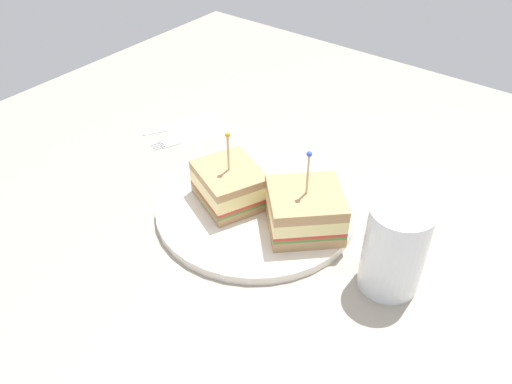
# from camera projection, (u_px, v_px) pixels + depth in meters

# --- Properties ---
(ground_plane) EXTENTS (1.13, 1.13, 0.02)m
(ground_plane) POSITION_uv_depth(u_px,v_px,m) (256.00, 216.00, 0.72)
(ground_plane) COLOR #9E9384
(plate) EXTENTS (0.27, 0.27, 0.01)m
(plate) POSITION_uv_depth(u_px,v_px,m) (256.00, 207.00, 0.71)
(plate) COLOR silver
(plate) RESTS_ON ground_plane
(sandwich_half_front) EXTENTS (0.11, 0.11, 0.11)m
(sandwich_half_front) POSITION_uv_depth(u_px,v_px,m) (229.00, 185.00, 0.70)
(sandwich_half_front) COLOR tan
(sandwich_half_front) RESTS_ON plate
(sandwich_half_back) EXTENTS (0.13, 0.13, 0.12)m
(sandwich_half_back) POSITION_uv_depth(u_px,v_px,m) (306.00, 209.00, 0.65)
(sandwich_half_back) COLOR tan
(sandwich_half_back) RESTS_ON plate
(drink_glass) EXTENTS (0.07, 0.07, 0.11)m
(drink_glass) POSITION_uv_depth(u_px,v_px,m) (393.00, 253.00, 0.58)
(drink_glass) COLOR silver
(drink_glass) RESTS_ON ground_plane
(napkin) EXTENTS (0.11, 0.11, 0.00)m
(napkin) POSITION_uv_depth(u_px,v_px,m) (197.00, 128.00, 0.88)
(napkin) COLOR white
(napkin) RESTS_ON ground_plane
(fork) EXTENTS (0.12, 0.06, 0.00)m
(fork) POSITION_uv_depth(u_px,v_px,m) (179.00, 139.00, 0.85)
(fork) COLOR silver
(fork) RESTS_ON ground_plane
(knife) EXTENTS (0.12, 0.08, 0.00)m
(knife) POSITION_uv_depth(u_px,v_px,m) (174.00, 127.00, 0.88)
(knife) COLOR silver
(knife) RESTS_ON ground_plane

